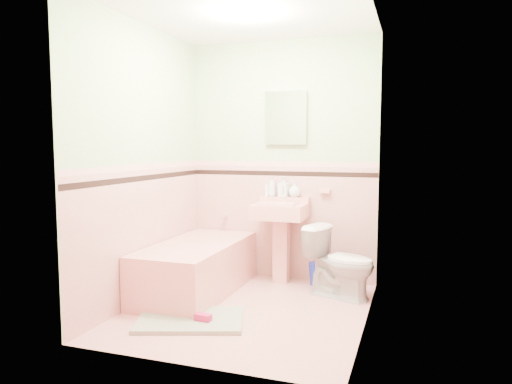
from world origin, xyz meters
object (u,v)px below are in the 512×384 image
(sink, at_px, (280,244))
(medicine_cabinet, at_px, (286,118))
(soap_bottle_right, at_px, (294,190))
(toilet, at_px, (340,262))
(bucket, at_px, (319,274))
(shoe, at_px, (203,317))
(soap_bottle_mid, at_px, (284,187))
(soap_bottle_left, at_px, (272,186))
(bathtub, at_px, (197,269))

(sink, height_order, medicine_cabinet, medicine_cabinet)
(soap_bottle_right, xyz_separation_m, toilet, (0.55, -0.41, -0.63))
(sink, relative_size, toilet, 1.25)
(toilet, xyz_separation_m, bucket, (-0.26, 0.31, -0.22))
(shoe, bearing_deg, medicine_cabinet, 83.73)
(soap_bottle_mid, bearing_deg, bucket, -14.84)
(medicine_cabinet, distance_m, soap_bottle_left, 0.73)
(bucket, height_order, shoe, bucket)
(soap_bottle_left, relative_size, bucket, 0.93)
(soap_bottle_right, xyz_separation_m, bucket, (0.29, -0.11, -0.85))
(bathtub, bearing_deg, soap_bottle_right, 42.09)
(bathtub, bearing_deg, shoe, -61.18)
(medicine_cabinet, distance_m, soap_bottle_right, 0.75)
(sink, distance_m, shoe, 1.36)
(sink, xyz_separation_m, toilet, (0.66, -0.23, -0.08))
(soap_bottle_right, relative_size, toilet, 0.23)
(soap_bottle_left, bearing_deg, bathtub, -127.33)
(toilet, distance_m, shoe, 1.43)
(bathtub, bearing_deg, soap_bottle_left, 52.67)
(soap_bottle_left, bearing_deg, soap_bottle_right, 0.00)
(soap_bottle_mid, xyz_separation_m, shoe, (-0.25, -1.47, -0.93))
(shoe, bearing_deg, bucket, 67.69)
(medicine_cabinet, xyz_separation_m, toilet, (0.66, -0.44, -1.37))
(bathtub, relative_size, bucket, 6.69)
(sink, xyz_separation_m, soap_bottle_left, (-0.14, 0.18, 0.57))
(medicine_cabinet, relative_size, shoe, 4.12)
(sink, distance_m, bucket, 0.51)
(bathtub, height_order, soap_bottle_right, soap_bottle_right)
(soap_bottle_left, bearing_deg, shoe, -94.77)
(medicine_cabinet, distance_m, toilet, 1.58)
(soap_bottle_right, relative_size, bucket, 0.69)
(medicine_cabinet, xyz_separation_m, bucket, (0.40, -0.14, -1.59))
(bathtub, relative_size, soap_bottle_left, 7.17)
(soap_bottle_right, distance_m, bucket, 0.90)
(soap_bottle_right, bearing_deg, medicine_cabinet, 164.21)
(soap_bottle_right, bearing_deg, bucket, -20.27)
(sink, height_order, soap_bottle_mid, soap_bottle_mid)
(bathtub, distance_m, toilet, 1.37)
(soap_bottle_left, distance_m, soap_bottle_mid, 0.13)
(toilet, height_order, bucket, toilet)
(bathtub, distance_m, bucket, 1.24)
(medicine_cabinet, bearing_deg, sink, -90.00)
(bucket, bearing_deg, soap_bottle_mid, 165.16)
(soap_bottle_right, height_order, bucket, soap_bottle_right)
(bathtub, xyz_separation_m, toilet, (1.34, 0.30, 0.10))
(bathtub, distance_m, shoe, 0.88)
(bucket, relative_size, shoe, 1.67)
(sink, distance_m, soap_bottle_left, 0.62)
(sink, height_order, soap_bottle_left, soap_bottle_left)
(bathtub, xyz_separation_m, bucket, (1.08, 0.60, -0.11))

